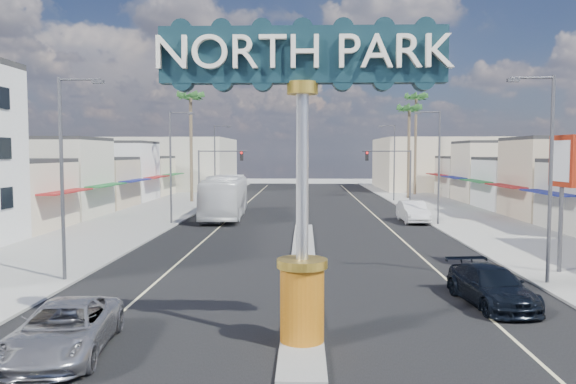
# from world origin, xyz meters

# --- Properties ---
(ground) EXTENTS (160.00, 160.00, 0.00)m
(ground) POSITION_xyz_m (0.00, 30.00, 0.00)
(ground) COLOR gray
(ground) RESTS_ON ground
(road) EXTENTS (20.00, 120.00, 0.01)m
(road) POSITION_xyz_m (0.00, 30.00, 0.01)
(road) COLOR black
(road) RESTS_ON ground
(median_island) EXTENTS (1.30, 30.00, 0.16)m
(median_island) POSITION_xyz_m (0.00, 14.00, 0.08)
(median_island) COLOR gray
(median_island) RESTS_ON ground
(sidewalk_left) EXTENTS (8.00, 120.00, 0.12)m
(sidewalk_left) POSITION_xyz_m (-14.00, 30.00, 0.06)
(sidewalk_left) COLOR gray
(sidewalk_left) RESTS_ON ground
(sidewalk_right) EXTENTS (8.00, 120.00, 0.12)m
(sidewalk_right) POSITION_xyz_m (14.00, 30.00, 0.06)
(sidewalk_right) COLOR gray
(sidewalk_right) RESTS_ON ground
(storefront_row_left) EXTENTS (12.00, 42.00, 6.00)m
(storefront_row_left) POSITION_xyz_m (-24.00, 43.00, 3.00)
(storefront_row_left) COLOR beige
(storefront_row_left) RESTS_ON ground
(storefront_row_right) EXTENTS (12.00, 42.00, 6.00)m
(storefront_row_right) POSITION_xyz_m (24.00, 43.00, 3.00)
(storefront_row_right) COLOR #B7B29E
(storefront_row_right) RESTS_ON ground
(backdrop_far_left) EXTENTS (20.00, 20.00, 8.00)m
(backdrop_far_left) POSITION_xyz_m (-22.00, 75.00, 4.00)
(backdrop_far_left) COLOR #B7B29E
(backdrop_far_left) RESTS_ON ground
(backdrop_far_right) EXTENTS (20.00, 20.00, 8.00)m
(backdrop_far_right) POSITION_xyz_m (22.00, 75.00, 4.00)
(backdrop_far_right) COLOR beige
(backdrop_far_right) RESTS_ON ground
(gateway_sign) EXTENTS (8.20, 1.50, 9.15)m
(gateway_sign) POSITION_xyz_m (0.00, 1.98, 5.93)
(gateway_sign) COLOR #BB620E
(gateway_sign) RESTS_ON median_island
(traffic_signal_left) EXTENTS (5.09, 0.45, 6.00)m
(traffic_signal_left) POSITION_xyz_m (-9.18, 43.99, 4.27)
(traffic_signal_left) COLOR #47474C
(traffic_signal_left) RESTS_ON ground
(traffic_signal_right) EXTENTS (5.09, 0.45, 6.00)m
(traffic_signal_right) POSITION_xyz_m (9.18, 43.99, 4.27)
(traffic_signal_right) COLOR #47474C
(traffic_signal_right) RESTS_ON ground
(streetlight_l_near) EXTENTS (2.03, 0.22, 9.00)m
(streetlight_l_near) POSITION_xyz_m (-10.43, 10.00, 5.07)
(streetlight_l_near) COLOR #47474C
(streetlight_l_near) RESTS_ON ground
(streetlight_l_mid) EXTENTS (2.03, 0.22, 9.00)m
(streetlight_l_mid) POSITION_xyz_m (-10.43, 30.00, 5.07)
(streetlight_l_mid) COLOR #47474C
(streetlight_l_mid) RESTS_ON ground
(streetlight_l_far) EXTENTS (2.03, 0.22, 9.00)m
(streetlight_l_far) POSITION_xyz_m (-10.43, 52.00, 5.07)
(streetlight_l_far) COLOR #47474C
(streetlight_l_far) RESTS_ON ground
(streetlight_r_near) EXTENTS (2.03, 0.22, 9.00)m
(streetlight_r_near) POSITION_xyz_m (10.43, 10.00, 5.07)
(streetlight_r_near) COLOR #47474C
(streetlight_r_near) RESTS_ON ground
(streetlight_r_mid) EXTENTS (2.03, 0.22, 9.00)m
(streetlight_r_mid) POSITION_xyz_m (10.43, 30.00, 5.07)
(streetlight_r_mid) COLOR #47474C
(streetlight_r_mid) RESTS_ON ground
(streetlight_r_far) EXTENTS (2.03, 0.22, 9.00)m
(streetlight_r_far) POSITION_xyz_m (10.43, 52.00, 5.07)
(streetlight_r_far) COLOR #47474C
(streetlight_r_far) RESTS_ON ground
(palm_left_far) EXTENTS (2.60, 2.60, 13.10)m
(palm_left_far) POSITION_xyz_m (-13.00, 50.00, 11.50)
(palm_left_far) COLOR brown
(palm_left_far) RESTS_ON ground
(palm_right_mid) EXTENTS (2.60, 2.60, 12.10)m
(palm_right_mid) POSITION_xyz_m (13.00, 56.00, 10.60)
(palm_right_mid) COLOR brown
(palm_right_mid) RESTS_ON ground
(palm_right_far) EXTENTS (2.60, 2.60, 14.10)m
(palm_right_far) POSITION_xyz_m (15.00, 62.00, 12.39)
(palm_right_far) COLOR brown
(palm_right_far) RESTS_ON ground
(suv_left) EXTENTS (3.02, 5.52, 1.47)m
(suv_left) POSITION_xyz_m (-6.75, 1.09, 0.73)
(suv_left) COLOR #A2A1A6
(suv_left) RESTS_ON ground
(suv_right) EXTENTS (2.64, 5.21, 1.45)m
(suv_right) POSITION_xyz_m (7.09, 6.70, 0.73)
(suv_right) COLOR black
(suv_right) RESTS_ON ground
(car_parked_left) EXTENTS (2.29, 4.63, 1.52)m
(car_parked_left) POSITION_xyz_m (-7.53, 30.99, 0.76)
(car_parked_left) COLOR slate
(car_parked_left) RESTS_ON ground
(car_parked_right) EXTENTS (1.99, 5.38, 1.76)m
(car_parked_right) POSITION_xyz_m (9.00, 31.97, 0.88)
(car_parked_right) COLOR silver
(car_parked_right) RESTS_ON ground
(city_bus) EXTENTS (3.72, 13.45, 3.71)m
(city_bus) POSITION_xyz_m (-7.00, 35.08, 1.86)
(city_bus) COLOR white
(city_bus) RESTS_ON ground
(bank_pylon_sign) EXTENTS (0.44, 2.02, 6.43)m
(bank_pylon_sign) POSITION_xyz_m (12.08, 12.21, 4.98)
(bank_pylon_sign) COLOR #47474C
(bank_pylon_sign) RESTS_ON sidewalk_right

